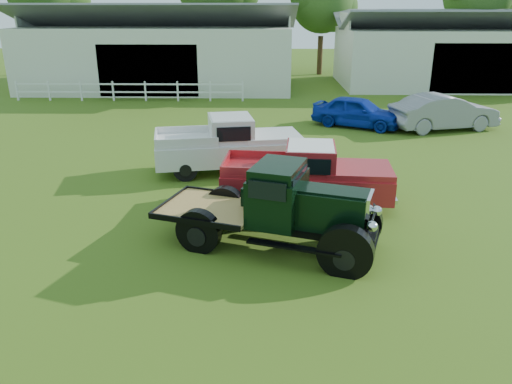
# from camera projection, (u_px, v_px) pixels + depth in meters

# --- Properties ---
(ground) EXTENTS (120.00, 120.00, 0.00)m
(ground) POSITION_uv_depth(u_px,v_px,m) (247.00, 250.00, 12.08)
(ground) COLOR #446718
(shed_left) EXTENTS (18.80, 10.20, 5.60)m
(shed_left) POSITION_uv_depth(u_px,v_px,m) (162.00, 47.00, 35.56)
(shed_left) COLOR beige
(shed_left) RESTS_ON ground
(shed_right) EXTENTS (16.80, 9.20, 5.20)m
(shed_right) POSITION_uv_depth(u_px,v_px,m) (453.00, 49.00, 36.18)
(shed_right) COLOR beige
(shed_right) RESTS_ON ground
(fence_rail) EXTENTS (14.20, 0.16, 1.20)m
(fence_rail) POSITION_uv_depth(u_px,v_px,m) (129.00, 91.00, 30.74)
(fence_rail) COLOR white
(fence_rail) RESTS_ON ground
(tree_a) EXTENTS (6.30, 6.30, 10.50)m
(tree_a) POSITION_uv_depth(u_px,v_px,m) (45.00, 9.00, 41.46)
(tree_a) COLOR #204811
(tree_a) RESTS_ON ground
(tree_b) EXTENTS (6.90, 6.90, 11.50)m
(tree_b) POSITION_uv_depth(u_px,v_px,m) (214.00, 3.00, 41.96)
(tree_b) COLOR #204811
(tree_b) RESTS_ON ground
(tree_c) EXTENTS (5.40, 5.40, 9.00)m
(tree_c) POSITION_uv_depth(u_px,v_px,m) (321.00, 19.00, 41.30)
(tree_c) COLOR #204811
(tree_c) RESTS_ON ground
(tree_d) EXTENTS (6.00, 6.00, 10.00)m
(tree_d) POSITION_uv_depth(u_px,v_px,m) (476.00, 12.00, 41.82)
(tree_d) COLOR #204811
(tree_d) RESTS_ON ground
(vintage_flatbed) EXTENTS (5.73, 3.66, 2.11)m
(vintage_flatbed) POSITION_uv_depth(u_px,v_px,m) (273.00, 206.00, 11.91)
(vintage_flatbed) COLOR black
(vintage_flatbed) RESTS_ON ground
(red_pickup) EXTENTS (5.19, 2.33, 1.84)m
(red_pickup) POSITION_uv_depth(u_px,v_px,m) (306.00, 175.00, 14.54)
(red_pickup) COLOR maroon
(red_pickup) RESTS_ON ground
(white_pickup) EXTENTS (5.54, 2.97, 1.93)m
(white_pickup) POSITION_uv_depth(u_px,v_px,m) (228.00, 145.00, 17.52)
(white_pickup) COLOR silver
(white_pickup) RESTS_ON ground
(misc_car_blue) EXTENTS (4.63, 3.54, 1.47)m
(misc_car_blue) POSITION_uv_depth(u_px,v_px,m) (357.00, 112.00, 24.08)
(misc_car_blue) COLOR #09279D
(misc_car_blue) RESTS_ON ground
(misc_car_grey) EXTENTS (5.33, 3.03, 1.66)m
(misc_car_grey) POSITION_uv_depth(u_px,v_px,m) (444.00, 112.00, 23.48)
(misc_car_grey) COLOR gray
(misc_car_grey) RESTS_ON ground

